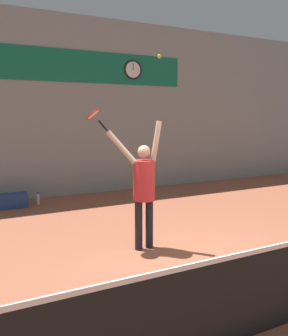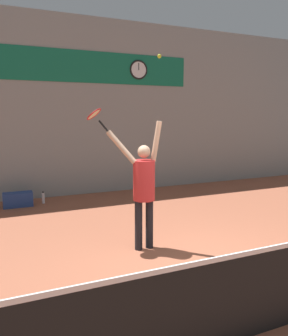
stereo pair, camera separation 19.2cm
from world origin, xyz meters
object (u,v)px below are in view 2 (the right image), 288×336
(scoreboard_clock, at_px, (139,70))
(water_bottle, at_px, (43,198))
(equipment_bag, at_px, (18,200))
(tennis_player, at_px, (144,185))
(tennis_ball, at_px, (159,56))
(tennis_racket, at_px, (95,115))

(scoreboard_clock, height_order, water_bottle, scoreboard_clock)
(scoreboard_clock, distance_m, equipment_bag, 5.01)
(equipment_bag, bearing_deg, tennis_player, -63.11)
(tennis_ball, bearing_deg, water_bottle, 110.98)
(scoreboard_clock, distance_m, tennis_player, 5.31)
(tennis_ball, height_order, equipment_bag, tennis_ball)
(tennis_racket, bearing_deg, tennis_ball, -28.60)
(scoreboard_clock, relative_size, water_bottle, 1.80)
(tennis_racket, bearing_deg, tennis_player, -30.17)
(water_bottle, bearing_deg, scoreboard_clock, 11.36)
(tennis_player, xyz_separation_m, equipment_bag, (-1.88, 3.70, -0.94))
(scoreboard_clock, bearing_deg, tennis_ball, -108.26)
(tennis_ball, bearing_deg, tennis_player, 156.52)
(tennis_player, xyz_separation_m, tennis_ball, (0.23, -0.10, 2.08))
(tennis_racket, relative_size, equipment_bag, 0.56)
(tennis_player, distance_m, tennis_racket, 1.41)
(tennis_ball, bearing_deg, equipment_bag, 118.99)
(scoreboard_clock, height_order, equipment_bag, scoreboard_clock)
(scoreboard_clock, height_order, tennis_player, scoreboard_clock)
(equipment_bag, bearing_deg, water_bottle, 6.34)
(tennis_player, distance_m, equipment_bag, 4.26)
(tennis_racket, height_order, tennis_ball, tennis_ball)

